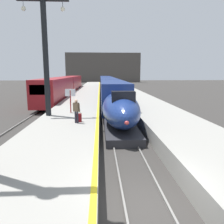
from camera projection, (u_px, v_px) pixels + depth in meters
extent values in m
plane|color=#33302D|center=(146.00, 208.00, 7.57)|extent=(260.00, 260.00, 0.00)
cube|color=gray|center=(83.00, 101.00, 31.60)|extent=(4.80, 110.00, 1.05)
cube|color=gray|center=(139.00, 101.00, 32.02)|extent=(4.80, 110.00, 1.05)
cube|color=yellow|center=(99.00, 98.00, 31.63)|extent=(0.20, 107.80, 0.01)
cube|color=slate|center=(105.00, 102.00, 34.56)|extent=(0.08, 110.00, 0.12)
cube|color=slate|center=(115.00, 102.00, 34.64)|extent=(0.08, 110.00, 0.12)
cube|color=slate|center=(53.00, 102.00, 34.13)|extent=(0.08, 110.00, 0.12)
cube|color=slate|center=(63.00, 102.00, 34.21)|extent=(0.08, 110.00, 0.12)
ellipsoid|color=navy|center=(120.00, 109.00, 17.06)|extent=(2.78, 8.39, 2.56)
cube|color=#28282D|center=(121.00, 130.00, 16.92)|extent=(2.46, 7.13, 0.55)
cube|color=black|center=(123.00, 98.00, 15.02)|extent=(1.59, 1.00, 0.90)
sphere|color=#F24C4C|center=(127.00, 123.00, 13.04)|extent=(0.28, 0.28, 0.28)
cube|color=navy|center=(113.00, 94.00, 26.37)|extent=(2.90, 14.00, 3.05)
cube|color=black|center=(101.00, 89.00, 26.20)|extent=(0.04, 11.90, 0.80)
cube|color=black|center=(125.00, 89.00, 26.35)|extent=(0.04, 11.90, 0.80)
cube|color=silver|center=(113.00, 105.00, 26.60)|extent=(2.92, 13.30, 0.24)
cube|color=black|center=(116.00, 116.00, 22.29)|extent=(2.03, 2.20, 0.56)
cube|color=black|center=(111.00, 104.00, 31.09)|extent=(2.03, 2.20, 0.56)
cube|color=navy|center=(108.00, 86.00, 42.69)|extent=(2.90, 18.00, 3.05)
cube|color=black|center=(101.00, 83.00, 42.52)|extent=(0.04, 15.84, 0.80)
cube|color=black|center=(115.00, 83.00, 42.67)|extent=(0.04, 15.84, 0.80)
cube|color=black|center=(110.00, 99.00, 36.99)|extent=(2.03, 2.20, 0.56)
cube|color=black|center=(107.00, 92.00, 49.02)|extent=(2.03, 2.20, 0.56)
cube|color=navy|center=(106.00, 82.00, 60.98)|extent=(2.90, 18.00, 3.05)
cube|color=black|center=(101.00, 80.00, 60.81)|extent=(0.04, 15.84, 0.80)
cube|color=black|center=(111.00, 80.00, 60.96)|extent=(0.04, 15.84, 0.80)
cube|color=black|center=(106.00, 90.00, 55.28)|extent=(2.03, 2.20, 0.56)
cube|color=black|center=(105.00, 87.00, 67.31)|extent=(2.03, 2.20, 0.56)
cube|color=maroon|center=(56.00, 89.00, 32.87)|extent=(2.85, 18.00, 3.30)
cube|color=black|center=(40.00, 90.00, 23.96)|extent=(2.28, 0.08, 1.10)
cube|color=black|center=(47.00, 86.00, 32.71)|extent=(0.04, 15.30, 0.90)
cube|color=black|center=(66.00, 86.00, 32.86)|extent=(0.04, 15.30, 0.90)
cube|color=black|center=(48.00, 108.00, 27.54)|extent=(2.00, 2.00, 0.52)
cube|color=black|center=(63.00, 98.00, 38.87)|extent=(2.00, 2.00, 0.52)
cube|color=maroon|center=(72.00, 83.00, 51.16)|extent=(2.85, 18.00, 3.30)
cylinder|color=black|center=(46.00, 58.00, 17.71)|extent=(0.44, 0.44, 9.36)
cylinder|color=black|center=(23.00, 4.00, 16.92)|extent=(0.03, 0.03, 0.60)
sphere|color=#EFEACC|center=(23.00, 8.00, 16.98)|extent=(0.36, 0.36, 0.36)
cylinder|color=black|center=(63.00, 4.00, 17.08)|extent=(0.03, 0.03, 0.60)
sphere|color=#EFEACC|center=(63.00, 9.00, 17.14)|extent=(0.36, 0.36, 0.36)
cylinder|color=#23232D|center=(78.00, 117.00, 15.60)|extent=(0.13, 0.13, 0.85)
cylinder|color=#23232D|center=(76.00, 117.00, 15.68)|extent=(0.13, 0.13, 0.85)
cube|color=brown|center=(76.00, 107.00, 15.51)|extent=(0.44, 0.38, 0.62)
cylinder|color=brown|center=(79.00, 108.00, 15.42)|extent=(0.09, 0.09, 0.58)
cylinder|color=brown|center=(73.00, 107.00, 15.62)|extent=(0.09, 0.09, 0.58)
sphere|color=tan|center=(76.00, 101.00, 15.44)|extent=(0.22, 0.22, 0.22)
cube|color=maroon|center=(79.00, 118.00, 16.05)|extent=(0.40, 0.22, 0.60)
cylinder|color=#262628|center=(77.00, 111.00, 15.96)|extent=(0.02, 0.02, 0.36)
cylinder|color=#262628|center=(80.00, 111.00, 15.97)|extent=(0.02, 0.02, 0.36)
cube|color=#262628|center=(79.00, 109.00, 15.93)|extent=(0.22, 0.03, 0.02)
cylinder|color=maroon|center=(71.00, 102.00, 19.67)|extent=(0.10, 0.10, 2.00)
cube|color=white|center=(70.00, 93.00, 19.53)|extent=(0.90, 0.06, 0.64)
cube|color=#4C4742|center=(103.00, 68.00, 106.61)|extent=(36.00, 2.00, 14.00)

